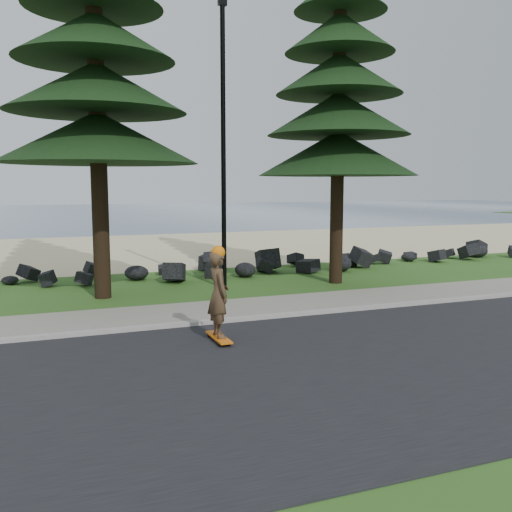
% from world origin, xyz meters
% --- Properties ---
extents(ground, '(160.00, 160.00, 0.00)m').
position_xyz_m(ground, '(0.00, 0.00, 0.00)').
color(ground, '#2F591C').
rests_on(ground, ground).
extents(road, '(160.00, 7.00, 0.02)m').
position_xyz_m(road, '(0.00, -4.50, 0.01)').
color(road, black).
rests_on(road, ground).
extents(kerb, '(160.00, 0.20, 0.10)m').
position_xyz_m(kerb, '(0.00, -0.90, 0.05)').
color(kerb, '#A59C94').
rests_on(kerb, ground).
extents(sidewalk, '(160.00, 2.00, 0.08)m').
position_xyz_m(sidewalk, '(0.00, 0.20, 0.04)').
color(sidewalk, gray).
rests_on(sidewalk, ground).
extents(beach_sand, '(160.00, 15.00, 0.01)m').
position_xyz_m(beach_sand, '(0.00, 14.50, 0.01)').
color(beach_sand, beige).
rests_on(beach_sand, ground).
extents(ocean, '(160.00, 58.00, 0.01)m').
position_xyz_m(ocean, '(0.00, 51.00, 0.00)').
color(ocean, '#39536D').
rests_on(ocean, ground).
extents(seawall_boulders, '(60.00, 2.40, 1.10)m').
position_xyz_m(seawall_boulders, '(0.00, 5.60, 0.00)').
color(seawall_boulders, black).
rests_on(seawall_boulders, ground).
extents(pine_right, '(4.80, 4.80, 12.72)m').
position_xyz_m(pine_right, '(3.50, 2.80, 8.02)').
color(pine_right, black).
rests_on(pine_right, ground).
extents(lamp_post, '(0.25, 0.14, 8.14)m').
position_xyz_m(lamp_post, '(0.00, 3.20, 4.13)').
color(lamp_post, black).
rests_on(lamp_post, ground).
extents(skateboarder, '(0.40, 1.00, 1.86)m').
position_xyz_m(skateboarder, '(-1.92, -2.32, 0.94)').
color(skateboarder, orange).
rests_on(skateboarder, ground).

